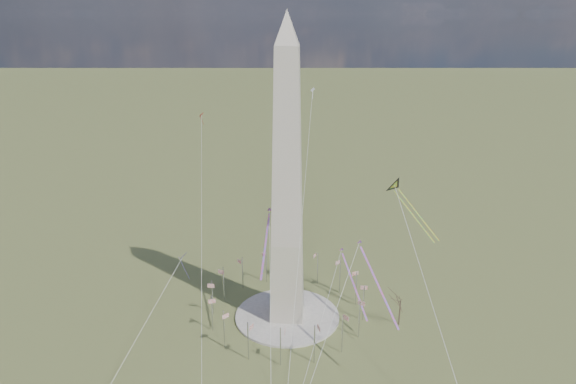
{
  "coord_description": "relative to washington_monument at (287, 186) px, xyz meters",
  "views": [
    {
      "loc": [
        11.78,
        -153.4,
        99.33
      ],
      "look_at": [
        0.27,
        0.0,
        45.89
      ],
      "focal_mm": 32.0,
      "sensor_mm": 36.0,
      "label": 1
    }
  ],
  "objects": [
    {
      "name": "kite_small_red",
      "position": [
        -36.56,
        41.36,
        14.03
      ],
      "size": [
        1.65,
        2.35,
        4.88
      ],
      "rotation": [
        0.0,
        0.0,
        2.37
      ],
      "color": "red",
      "rests_on": "ground"
    },
    {
      "name": "plaza",
      "position": [
        0.0,
        0.0,
        -47.55
      ],
      "size": [
        36.0,
        36.0,
        0.8
      ],
      "primitive_type": "cylinder",
      "color": "beige",
      "rests_on": "ground"
    },
    {
      "name": "kite_diamond_purple",
      "position": [
        -34.65,
        -1.93,
        -25.93
      ],
      "size": [
        2.59,
        3.63,
        10.63
      ],
      "rotation": [
        0.0,
        0.0,
        2.38
      ],
      "color": "navy",
      "rests_on": "ground"
    },
    {
      "name": "tree_near",
      "position": [
        38.02,
        -1.78,
        -38.23
      ],
      "size": [
        7.8,
        7.8,
        13.64
      ],
      "color": "#4E3B2F",
      "rests_on": "ground"
    },
    {
      "name": "kite_streamer_mid",
      "position": [
        -5.88,
        -7.01,
        -13.54
      ],
      "size": [
        2.05,
        21.82,
        14.99
      ],
      "rotation": [
        0.0,
        0.0,
        3.12
      ],
      "color": "#F12648",
      "rests_on": "ground"
    },
    {
      "name": "kite_streamer_right",
      "position": [
        21.22,
        4.66,
        -32.62
      ],
      "size": [
        9.74,
        22.36,
        16.11
      ],
      "rotation": [
        0.0,
        0.0,
        3.51
      ],
      "color": "#F12648",
      "rests_on": "ground"
    },
    {
      "name": "ground",
      "position": [
        0.0,
        0.0,
        -47.95
      ],
      "size": [
        2000.0,
        2000.0,
        0.0
      ],
      "primitive_type": "plane",
      "color": "#4B5229",
      "rests_on": "ground"
    },
    {
      "name": "kite_small_white",
      "position": [
        6.32,
        48.76,
        23.11
      ],
      "size": [
        1.74,
        1.51,
        4.45
      ],
      "rotation": [
        0.0,
        0.0,
        3.23
      ],
      "color": "silver",
      "rests_on": "ground"
    },
    {
      "name": "kite_streamer_left",
      "position": [
        25.91,
        -20.92,
        -17.88
      ],
      "size": [
        11.3,
        22.43,
        16.51
      ],
      "rotation": [
        0.0,
        0.0,
        3.57
      ],
      "color": "#F12648",
      "rests_on": "ground"
    },
    {
      "name": "flagpole_ring",
      "position": [
        -0.0,
        -0.0,
        -40.68
      ],
      "size": [
        54.4,
        54.4,
        13.0
      ],
      "color": "silver",
      "rests_on": "ground"
    },
    {
      "name": "kite_delta_black",
      "position": [
        35.58,
        8.26,
        -2.84
      ],
      "size": [
        17.27,
        18.52,
        17.01
      ],
      "rotation": [
        0.0,
        0.0,
        3.87
      ],
      "color": "black",
      "rests_on": "ground"
    },
    {
      "name": "washington_monument",
      "position": [
        0.0,
        0.0,
        0.0
      ],
      "size": [
        15.56,
        15.56,
        100.0
      ],
      "color": "#BCB79E",
      "rests_on": "plaza"
    }
  ]
}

